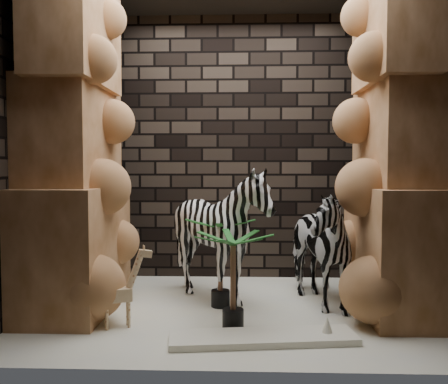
{
  "coord_description": "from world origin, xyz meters",
  "views": [
    {
      "loc": [
        0.08,
        -4.07,
        1.27
      ],
      "look_at": [
        -0.07,
        0.15,
        1.05
      ],
      "focal_mm": 37.06,
      "sensor_mm": 36.0,
      "label": 1
    }
  ],
  "objects_px": {
    "palm_front": "(220,262)",
    "surfboard": "(263,338)",
    "giraffe_toy": "(117,286)",
    "zebra_left": "(220,242)",
    "zebra_right": "(311,237)",
    "palm_back": "(233,280)"
  },
  "relations": [
    {
      "from": "palm_front",
      "to": "surfboard",
      "type": "distance_m",
      "value": 0.99
    },
    {
      "from": "giraffe_toy",
      "to": "zebra_left",
      "type": "bearing_deg",
      "value": 19.84
    },
    {
      "from": "zebra_right",
      "to": "palm_front",
      "type": "distance_m",
      "value": 0.87
    },
    {
      "from": "zebra_left",
      "to": "palm_back",
      "type": "distance_m",
      "value": 0.73
    },
    {
      "from": "zebra_right",
      "to": "surfboard",
      "type": "distance_m",
      "value": 1.21
    },
    {
      "from": "giraffe_toy",
      "to": "surfboard",
      "type": "height_order",
      "value": "giraffe_toy"
    },
    {
      "from": "zebra_left",
      "to": "surfboard",
      "type": "height_order",
      "value": "zebra_left"
    },
    {
      "from": "zebra_right",
      "to": "giraffe_toy",
      "type": "bearing_deg",
      "value": -174.19
    },
    {
      "from": "giraffe_toy",
      "to": "surfboard",
      "type": "bearing_deg",
      "value": -34.5
    },
    {
      "from": "zebra_right",
      "to": "palm_back",
      "type": "relative_size",
      "value": 1.62
    },
    {
      "from": "zebra_left",
      "to": "palm_front",
      "type": "relative_size",
      "value": 1.53
    },
    {
      "from": "palm_front",
      "to": "zebra_right",
      "type": "bearing_deg",
      "value": 6.93
    },
    {
      "from": "zebra_left",
      "to": "giraffe_toy",
      "type": "xyz_separation_m",
      "value": [
        -0.79,
        -0.71,
        -0.25
      ]
    },
    {
      "from": "surfboard",
      "to": "zebra_right",
      "type": "bearing_deg",
      "value": 55.75
    },
    {
      "from": "giraffe_toy",
      "to": "palm_front",
      "type": "height_order",
      "value": "palm_front"
    },
    {
      "from": "zebra_right",
      "to": "palm_front",
      "type": "bearing_deg",
      "value": 169.93
    },
    {
      "from": "zebra_left",
      "to": "surfboard",
      "type": "distance_m",
      "value": 1.16
    },
    {
      "from": "zebra_right",
      "to": "zebra_left",
      "type": "height_order",
      "value": "zebra_right"
    },
    {
      "from": "zebra_right",
      "to": "surfboard",
      "type": "bearing_deg",
      "value": -134.41
    },
    {
      "from": "zebra_left",
      "to": "surfboard",
      "type": "bearing_deg",
      "value": -66.24
    },
    {
      "from": "palm_back",
      "to": "zebra_left",
      "type": "bearing_deg",
      "value": 100.95
    },
    {
      "from": "zebra_right",
      "to": "palm_back",
      "type": "height_order",
      "value": "zebra_right"
    }
  ]
}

